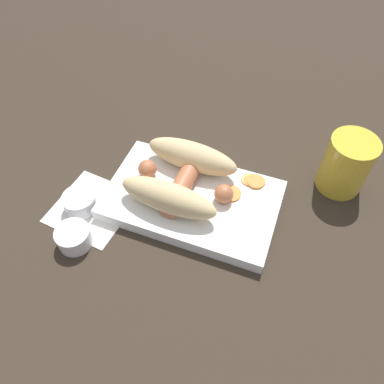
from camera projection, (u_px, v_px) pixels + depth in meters
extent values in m
plane|color=#33281E|center=(192.00, 204.00, 0.62)|extent=(3.00, 3.00, 0.00)
cube|color=white|center=(192.00, 200.00, 0.61)|extent=(0.28, 0.17, 0.02)
ellipsoid|color=#DBBC84|center=(168.00, 197.00, 0.57)|extent=(0.16, 0.05, 0.05)
ellipsoid|color=#DBBC84|center=(192.00, 156.00, 0.62)|extent=(0.16, 0.05, 0.05)
cylinder|color=#B26642|center=(185.00, 181.00, 0.60)|extent=(0.04, 0.14, 0.03)
sphere|color=#B26642|center=(224.00, 194.00, 0.59)|extent=(0.03, 0.03, 0.03)
sphere|color=#B26642|center=(147.00, 169.00, 0.62)|extent=(0.03, 0.03, 0.03)
cylinder|color=orange|center=(256.00, 182.00, 0.62)|extent=(0.04, 0.04, 0.00)
cylinder|color=orange|center=(250.00, 181.00, 0.62)|extent=(0.03, 0.03, 0.00)
cylinder|color=#F99E4C|center=(249.00, 180.00, 0.62)|extent=(0.04, 0.04, 0.00)
cylinder|color=orange|center=(259.00, 182.00, 0.62)|extent=(0.03, 0.03, 0.00)
cylinder|color=orange|center=(231.00, 193.00, 0.60)|extent=(0.04, 0.04, 0.00)
cube|color=white|center=(92.00, 207.00, 0.61)|extent=(0.13, 0.13, 0.00)
cylinder|color=white|center=(80.00, 202.00, 0.60)|extent=(0.05, 0.05, 0.03)
cylinder|color=#4C662D|center=(81.00, 206.00, 0.61)|extent=(0.04, 0.04, 0.01)
cylinder|color=white|center=(74.00, 237.00, 0.56)|extent=(0.05, 0.05, 0.03)
cylinder|color=white|center=(75.00, 240.00, 0.57)|extent=(0.04, 0.04, 0.01)
cylinder|color=gold|center=(346.00, 164.00, 0.61)|extent=(0.08, 0.08, 0.10)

